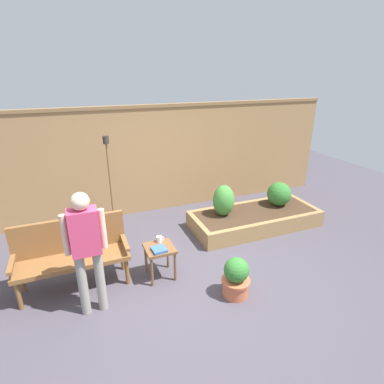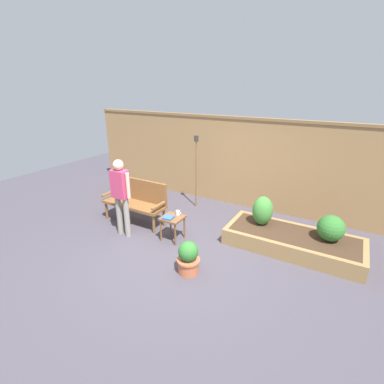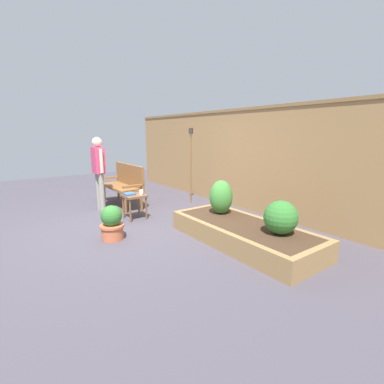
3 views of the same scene
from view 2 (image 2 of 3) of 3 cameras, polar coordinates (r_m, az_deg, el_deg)
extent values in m
plane|color=#47424C|center=(5.29, -2.88, -11.79)|extent=(14.00, 14.00, 0.00)
cube|color=#A37A4C|center=(7.01, 8.60, 5.77)|extent=(8.40, 0.10, 2.10)
cube|color=olive|center=(6.81, 9.10, 14.57)|extent=(8.40, 0.14, 0.06)
cylinder|color=brown|center=(6.07, -5.65, -5.11)|extent=(0.06, 0.06, 0.40)
cylinder|color=brown|center=(5.82, -7.71, -6.44)|extent=(0.06, 0.06, 0.40)
cylinder|color=brown|center=(6.87, -14.67, -2.54)|extent=(0.06, 0.06, 0.40)
cylinder|color=brown|center=(6.64, -16.82, -3.59)|extent=(0.06, 0.06, 0.40)
cube|color=brown|center=(6.23, -11.64, -2.42)|extent=(1.44, 0.48, 0.06)
cube|color=brown|center=(6.28, -10.57, 0.49)|extent=(1.44, 0.06, 0.48)
cube|color=brown|center=(6.64, -16.21, -0.16)|extent=(0.06, 0.48, 0.04)
cube|color=brown|center=(5.77, -6.57, -2.64)|extent=(0.06, 0.48, 0.04)
cylinder|color=brown|center=(5.60, -1.53, -7.17)|extent=(0.04, 0.04, 0.44)
cylinder|color=brown|center=(5.35, -3.40, -8.60)|extent=(0.04, 0.04, 0.44)
cylinder|color=brown|center=(5.76, -4.35, -6.38)|extent=(0.04, 0.04, 0.44)
cylinder|color=brown|center=(5.52, -6.29, -7.72)|extent=(0.04, 0.04, 0.44)
cube|color=brown|center=(5.44, -3.95, -5.23)|extent=(0.40, 0.40, 0.04)
cylinder|color=white|center=(5.50, -2.88, -4.19)|extent=(0.08, 0.08, 0.09)
torus|color=white|center=(5.48, -2.48, -4.29)|extent=(0.06, 0.01, 0.06)
cube|color=#38609E|center=(5.38, -4.75, -5.13)|extent=(0.20, 0.20, 0.04)
cylinder|color=#C66642|center=(4.72, -0.73, -14.78)|extent=(0.33, 0.33, 0.21)
cylinder|color=#C66642|center=(4.65, -0.74, -13.57)|extent=(0.37, 0.37, 0.04)
sphere|color=#33752D|center=(4.56, -0.75, -11.87)|extent=(0.32, 0.32, 0.32)
cube|color=#997547|center=(5.21, 18.50, -11.58)|extent=(2.40, 0.09, 0.30)
cube|color=#997547|center=(6.00, 20.42, -7.32)|extent=(2.40, 0.09, 0.30)
cube|color=#997547|center=(5.85, 8.39, -6.86)|extent=(0.09, 0.82, 0.30)
cube|color=#997547|center=(5.58, 31.39, -11.50)|extent=(0.09, 0.82, 0.30)
cube|color=#422D1E|center=(5.60, 19.54, -9.31)|extent=(2.22, 0.82, 0.30)
cylinder|color=brown|center=(5.71, 13.80, -5.99)|extent=(0.04, 0.04, 0.06)
ellipsoid|color=#428938|center=(5.60, 14.03, -3.66)|extent=(0.39, 0.39, 0.57)
cylinder|color=brown|center=(5.56, 25.86, -8.39)|extent=(0.04, 0.04, 0.06)
sphere|color=#33752D|center=(5.47, 26.18, -6.56)|extent=(0.46, 0.46, 0.46)
cylinder|color=brown|center=(6.80, 0.84, 3.44)|extent=(0.03, 0.03, 1.62)
cylinder|color=#332D28|center=(6.59, 0.88, 10.73)|extent=(0.10, 0.10, 0.13)
cylinder|color=gray|center=(5.70, -12.98, -5.03)|extent=(0.11, 0.11, 0.82)
cylinder|color=gray|center=(5.83, -14.43, -4.56)|extent=(0.11, 0.11, 0.82)
cube|color=#D13D66|center=(5.51, -14.31, 1.59)|extent=(0.32, 0.20, 0.54)
cylinder|color=beige|center=(5.38, -12.77, 1.25)|extent=(0.07, 0.07, 0.49)
cylinder|color=beige|center=(5.65, -15.78, 1.91)|extent=(0.07, 0.07, 0.49)
sphere|color=beige|center=(5.41, -14.66, 5.29)|extent=(0.20, 0.20, 0.20)
camera|label=1|loc=(3.75, -54.56, 10.92)|focal=28.88mm
camera|label=3|loc=(3.08, 70.96, -17.61)|focal=26.05mm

